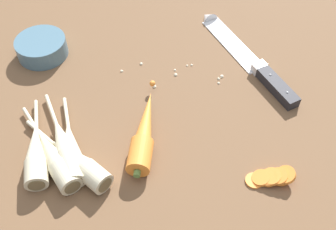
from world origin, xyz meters
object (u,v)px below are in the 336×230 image
at_px(whole_carrot, 144,132).
at_px(prep_bowl, 42,47).
at_px(chefs_knife, 243,53).
at_px(parsnip_back, 36,154).
at_px(parsnip_outer, 71,151).
at_px(parsnip_front, 54,158).
at_px(carrot_slice_stray_near, 280,176).
at_px(parsnip_mid_left, 77,162).
at_px(carrot_slice_stack, 270,177).
at_px(parsnip_mid_right, 64,146).

height_order(whole_carrot, prep_bowl, whole_carrot).
relative_size(chefs_knife, parsnip_back, 1.66).
relative_size(parsnip_back, parsnip_outer, 0.98).
bearing_deg(parsnip_front, parsnip_outer, 24.22).
distance_m(parsnip_back, prep_bowl, 0.29).
bearing_deg(carrot_slice_stray_near, parsnip_mid_left, 171.41).
bearing_deg(whole_carrot, carrot_slice_stray_near, -24.67).
distance_m(chefs_knife, whole_carrot, 0.31).
bearing_deg(parsnip_mid_left, parsnip_back, 161.89).
bearing_deg(parsnip_back, parsnip_outer, 0.59).
height_order(chefs_knife, parsnip_mid_left, parsnip_mid_left).
relative_size(chefs_knife, parsnip_mid_left, 1.94).
distance_m(parsnip_outer, carrot_slice_stack, 0.35).
relative_size(whole_carrot, parsnip_back, 1.10).
bearing_deg(whole_carrot, parsnip_front, -165.74).
bearing_deg(carrot_slice_stack, chefs_knife, 85.84).
relative_size(parsnip_mid_right, prep_bowl, 1.89).
relative_size(parsnip_outer, carrot_slice_stray_near, 5.73).
bearing_deg(parsnip_mid_right, whole_carrot, 6.38).
xyz_separation_m(parsnip_outer, carrot_slice_stray_near, (0.36, -0.08, -0.02)).
relative_size(parsnip_front, carrot_slice_stack, 2.39).
xyz_separation_m(whole_carrot, prep_bowl, (-0.21, 0.26, 0.00)).
height_order(chefs_knife, parsnip_outer, parsnip_outer).
bearing_deg(whole_carrot, parsnip_mid_right, -173.62).
distance_m(whole_carrot, carrot_slice_stack, 0.24).
height_order(parsnip_mid_right, prep_bowl, same).
xyz_separation_m(parsnip_front, carrot_slice_stack, (0.37, -0.07, -0.01)).
relative_size(parsnip_outer, carrot_slice_stack, 2.45).
relative_size(chefs_knife, whole_carrot, 1.51).
distance_m(parsnip_mid_left, carrot_slice_stack, 0.33).
xyz_separation_m(whole_carrot, parsnip_mid_right, (-0.14, -0.02, -0.00)).
bearing_deg(parsnip_outer, parsnip_mid_right, 138.00).
bearing_deg(parsnip_mid_left, parsnip_front, 163.33).
relative_size(parsnip_mid_left, parsnip_outer, 0.84).
bearing_deg(whole_carrot, chefs_knife, 42.27).
distance_m(parsnip_front, prep_bowl, 0.30).
height_order(whole_carrot, carrot_slice_stray_near, whole_carrot).
distance_m(whole_carrot, prep_bowl, 0.33).
distance_m(chefs_knife, parsnip_mid_left, 0.44).
bearing_deg(parsnip_mid_left, prep_bowl, 106.55).
bearing_deg(parsnip_outer, parsnip_front, -155.78).
height_order(parsnip_back, carrot_slice_stray_near, parsnip_back).
relative_size(whole_carrot, parsnip_mid_left, 1.29).
xyz_separation_m(parsnip_outer, carrot_slice_stack, (0.34, -0.08, -0.01)).
bearing_deg(parsnip_mid_right, parsnip_front, -121.93).
xyz_separation_m(parsnip_mid_left, parsnip_outer, (-0.01, 0.02, 0.00)).
relative_size(parsnip_front, prep_bowl, 1.83).
relative_size(parsnip_mid_right, carrot_slice_stray_near, 5.76).
bearing_deg(carrot_slice_stray_near, parsnip_mid_right, 166.58).
relative_size(chefs_knife, parsnip_front, 1.66).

